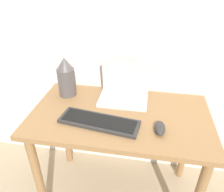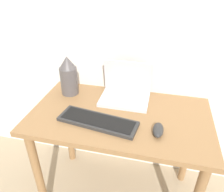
{
  "view_description": "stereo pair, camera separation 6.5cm",
  "coord_description": "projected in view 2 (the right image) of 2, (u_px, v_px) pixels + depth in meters",
  "views": [
    {
      "loc": [
        0.13,
        -0.72,
        1.44
      ],
      "look_at": [
        -0.05,
        0.3,
        0.81
      ],
      "focal_mm": 35.0,
      "sensor_mm": 36.0,
      "label": 1
    },
    {
      "loc": [
        0.19,
        -0.7,
        1.44
      ],
      "look_at": [
        -0.05,
        0.3,
        0.81
      ],
      "focal_mm": 35.0,
      "sensor_mm": 36.0,
      "label": 2
    }
  ],
  "objects": [
    {
      "name": "mouse",
      "position": [
        158.0,
        130.0,
        1.09
      ],
      "size": [
        0.05,
        0.11,
        0.04
      ],
      "color": "#2D2D2D",
      "rests_on": "desk"
    },
    {
      "name": "desk",
      "position": [
        119.0,
        129.0,
        1.3
      ],
      "size": [
        1.02,
        0.57,
        0.71
      ],
      "color": "olive",
      "rests_on": "ground_plane"
    },
    {
      "name": "wall_back",
      "position": [
        134.0,
        2.0,
        1.25
      ],
      "size": [
        6.0,
        0.05,
        2.5
      ],
      "color": "white",
      "rests_on": "ground_plane"
    },
    {
      "name": "keyboard",
      "position": [
        98.0,
        121.0,
        1.16
      ],
      "size": [
        0.44,
        0.19,
        0.02
      ],
      "color": "#2D2D2D",
      "rests_on": "desk"
    },
    {
      "name": "vase",
      "position": [
        69.0,
        76.0,
        1.37
      ],
      "size": [
        0.11,
        0.11,
        0.25
      ],
      "color": "#514C4C",
      "rests_on": "desk"
    },
    {
      "name": "laptop",
      "position": [
        125.0,
        91.0,
        1.35
      ],
      "size": [
        0.3,
        0.22,
        0.23
      ],
      "color": "silver",
      "rests_on": "desk"
    }
  ]
}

